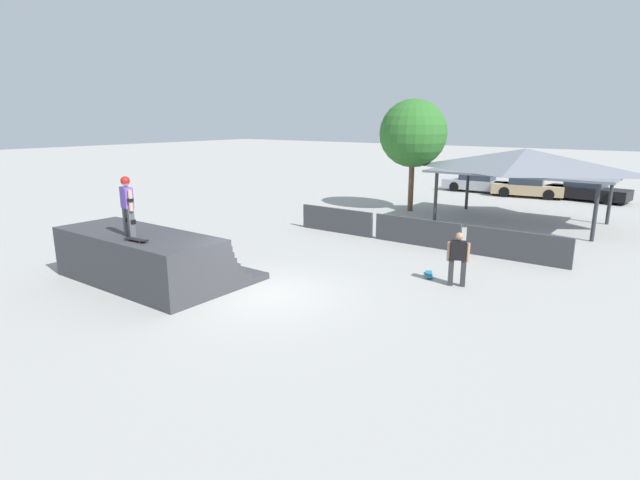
# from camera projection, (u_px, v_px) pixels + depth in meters

# --- Properties ---
(ground_plane) EXTENTS (160.00, 160.00, 0.00)m
(ground_plane) POSITION_uv_depth(u_px,v_px,m) (262.00, 295.00, 13.96)
(ground_plane) COLOR #A3A09B
(quarter_pipe_ramp) EXTENTS (5.67, 3.67, 1.53)m
(quarter_pipe_ramp) POSITION_uv_depth(u_px,v_px,m) (147.00, 259.00, 15.03)
(quarter_pipe_ramp) COLOR #38383D
(quarter_pipe_ramp) RESTS_ON ground
(skater_on_deck) EXTENTS (0.74, 0.32, 1.72)m
(skater_on_deck) POSITION_uv_depth(u_px,v_px,m) (127.00, 202.00, 13.96)
(skater_on_deck) COLOR #4C4C51
(skater_on_deck) RESTS_ON quarter_pipe_ramp
(skateboard_on_deck) EXTENTS (0.84, 0.26, 0.09)m
(skateboard_on_deck) POSITION_uv_depth(u_px,v_px,m) (137.00, 240.00, 13.59)
(skateboard_on_deck) COLOR red
(skateboard_on_deck) RESTS_ON quarter_pipe_ramp
(bystander_walking) EXTENTS (0.64, 0.35, 1.61)m
(bystander_walking) POSITION_uv_depth(u_px,v_px,m) (458.00, 256.00, 14.51)
(bystander_walking) COLOR #2D2D33
(bystander_walking) RESTS_ON ground
(skateboard_on_ground) EXTENTS (0.54, 0.81, 0.09)m
(skateboard_on_ground) POSITION_uv_depth(u_px,v_px,m) (429.00, 275.00, 15.56)
(skateboard_on_ground) COLOR green
(skateboard_on_ground) RESTS_ON ground
(barrier_fence) EXTENTS (11.13, 0.12, 1.05)m
(barrier_fence) POSITION_uv_depth(u_px,v_px,m) (417.00, 232.00, 19.35)
(barrier_fence) COLOR #3D3D42
(barrier_fence) RESTS_ON ground
(pavilion_shelter) EXTENTS (7.96, 4.87, 3.47)m
(pavilion_shelter) POSITION_uv_depth(u_px,v_px,m) (525.00, 161.00, 22.96)
(pavilion_shelter) COLOR #2D2D33
(pavilion_shelter) RESTS_ON ground
(tree_beside_pavilion) EXTENTS (3.49, 3.49, 5.81)m
(tree_beside_pavilion) POSITION_uv_depth(u_px,v_px,m) (413.00, 134.00, 25.78)
(tree_beside_pavilion) COLOR brown
(tree_beside_pavilion) RESTS_ON ground
(parked_car_silver) EXTENTS (4.60, 1.79, 1.27)m
(parked_car_silver) POSITION_uv_depth(u_px,v_px,m) (478.00, 183.00, 33.53)
(parked_car_silver) COLOR #A8AAAF
(parked_car_silver) RESTS_ON ground
(parked_car_tan) EXTENTS (4.40, 2.31, 1.27)m
(parked_car_tan) POSITION_uv_depth(u_px,v_px,m) (528.00, 187.00, 31.37)
(parked_car_tan) COLOR tan
(parked_car_tan) RESTS_ON ground
(parked_car_black) EXTENTS (4.71, 2.30, 1.27)m
(parked_car_black) POSITION_uv_depth(u_px,v_px,m) (587.00, 191.00, 29.89)
(parked_car_black) COLOR black
(parked_car_black) RESTS_ON ground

